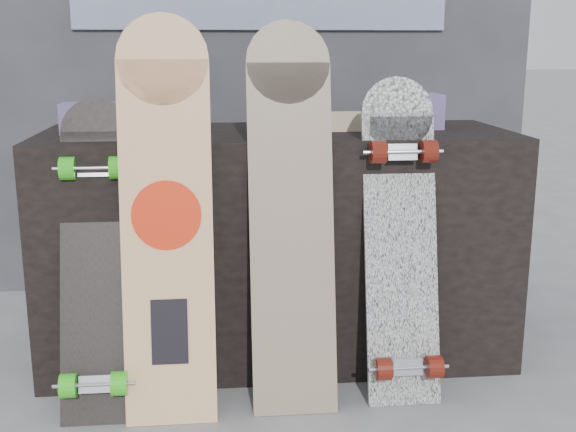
{
  "coord_description": "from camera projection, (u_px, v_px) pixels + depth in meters",
  "views": [
    {
      "loc": [
        -0.21,
        -1.96,
        1.09
      ],
      "look_at": [
        0.01,
        0.2,
        0.57
      ],
      "focal_mm": 45.0,
      "sensor_mm": 36.0,
      "label": 1
    }
  ],
  "objects": [
    {
      "name": "merch_box_purple",
      "position": [
        90.0,
        118.0,
        2.4
      ],
      "size": [
        0.18,
        0.12,
        0.1
      ],
      "primitive_type": "cube",
      "color": "navy",
      "rests_on": "vendor_table"
    },
    {
      "name": "merch_box_small",
      "position": [
        420.0,
        111.0,
        2.54
      ],
      "size": [
        0.14,
        0.14,
        0.12
      ],
      "primitive_type": "cube",
      "color": "navy",
      "rests_on": "vendor_table"
    },
    {
      "name": "merch_box_flat",
      "position": [
        338.0,
        121.0,
        2.48
      ],
      "size": [
        0.22,
        0.1,
        0.06
      ],
      "primitive_type": "cube",
      "color": "#D1B78C",
      "rests_on": "vendor_table"
    },
    {
      "name": "vendor_table",
      "position": [
        277.0,
        244.0,
        2.56
      ],
      "size": [
        1.6,
        0.6,
        0.8
      ],
      "primitive_type": "cube",
      "color": "black",
      "rests_on": "ground"
    },
    {
      "name": "booth",
      "position": [
        261.0,
        41.0,
        3.22
      ],
      "size": [
        2.4,
        0.22,
        2.2
      ],
      "color": "#333338",
      "rests_on": "ground"
    },
    {
      "name": "skateboard_dark",
      "position": [
        96.0,
        253.0,
        2.16
      ],
      "size": [
        0.21,
        0.39,
        0.93
      ],
      "rotation": [
        -0.34,
        0.0,
        0.0
      ],
      "color": "black",
      "rests_on": "ground"
    },
    {
      "name": "longboard_geisha",
      "position": [
        166.0,
        209.0,
        2.09
      ],
      "size": [
        0.27,
        0.22,
        1.18
      ],
      "rotation": [
        -0.17,
        0.0,
        0.0
      ],
      "color": "beige",
      "rests_on": "ground"
    },
    {
      "name": "longboard_cascadia",
      "position": [
        401.0,
        236.0,
        2.23
      ],
      "size": [
        0.23,
        0.32,
        0.99
      ],
      "rotation": [
        -0.24,
        0.0,
        0.0
      ],
      "color": "white",
      "rests_on": "ground"
    },
    {
      "name": "longboard_celtic",
      "position": [
        291.0,
        204.0,
        2.18
      ],
      "size": [
        0.26,
        0.28,
        1.16
      ],
      "rotation": [
        -0.23,
        0.0,
        0.0
      ],
      "color": "beige",
      "rests_on": "ground"
    },
    {
      "name": "ground",
      "position": [
        292.0,
        416.0,
        2.17
      ],
      "size": [
        60.0,
        60.0,
        0.0
      ],
      "primitive_type": "plane",
      "color": "slate",
      "rests_on": "ground"
    }
  ]
}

